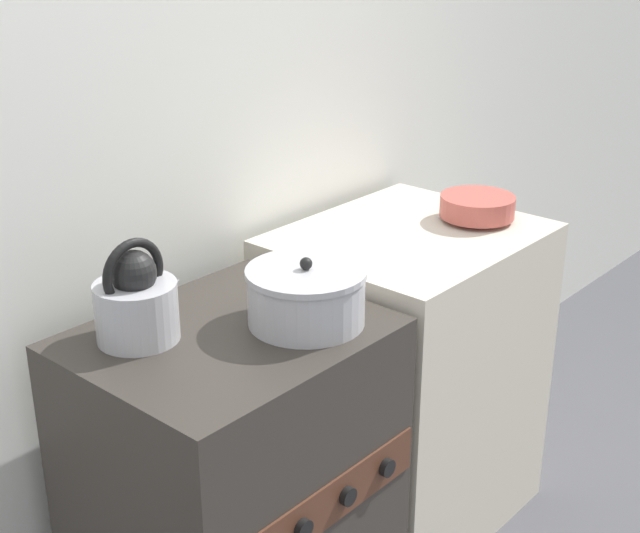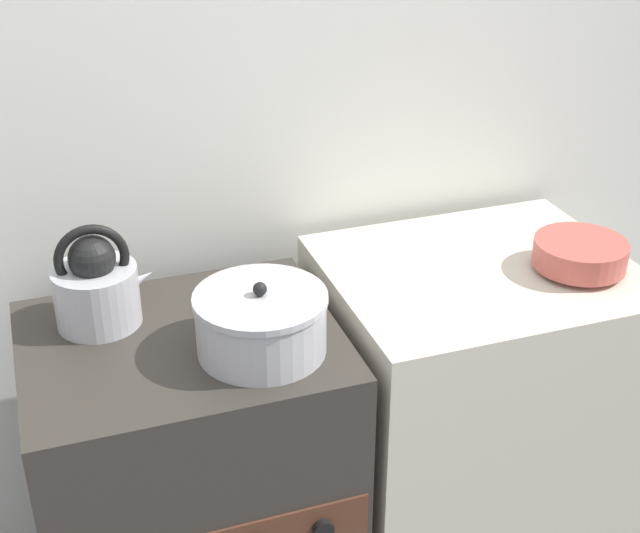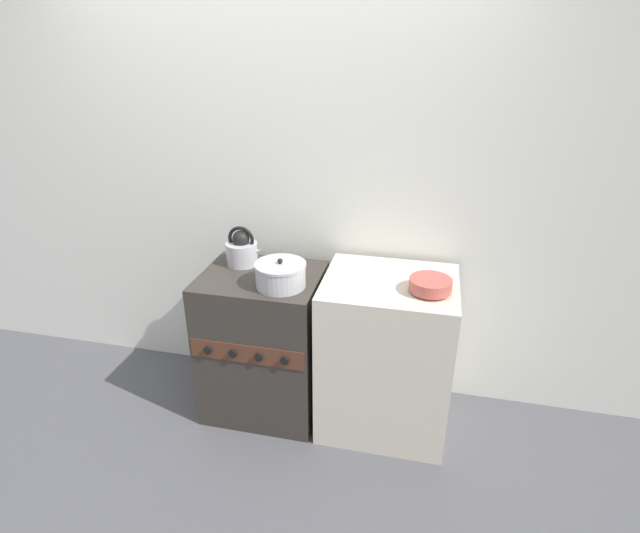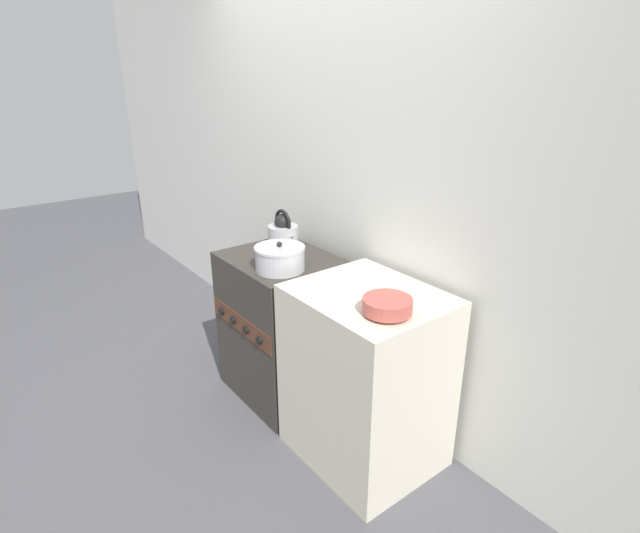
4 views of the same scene
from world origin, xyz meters
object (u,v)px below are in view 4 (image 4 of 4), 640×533
Objects in this scene: stove at (282,327)px; kettle at (283,233)px; enamel_bowl at (387,305)px; cooking_pot at (280,258)px.

stove is 0.56m from kettle.
kettle is (-0.15, 0.12, 0.53)m from stove.
kettle is at bearing 170.21° from enamel_bowl.
cooking_pot is at bearing -36.55° from kettle.
stove is 3.28× the size of cooking_pot.
enamel_bowl is (1.05, -0.18, -0.01)m from kettle.
stove is at bearing 176.14° from enamel_bowl.
stove is at bearing 146.68° from cooking_pot.
stove is 3.84× the size of kettle.
cooking_pot reaches higher than stove.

